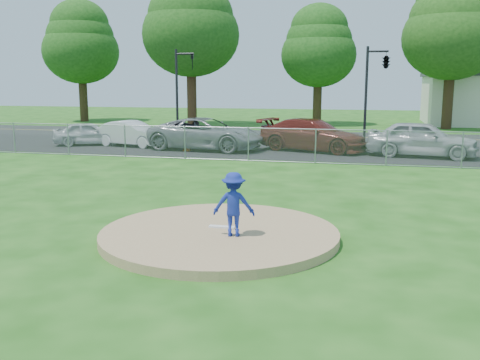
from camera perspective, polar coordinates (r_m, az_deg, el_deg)
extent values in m
plane|color=#184C10|center=(21.81, 4.88, 1.10)|extent=(120.00, 120.00, 0.00)
cylinder|color=#9B7C55|center=(12.22, -2.19, -5.81)|extent=(5.40, 5.40, 0.20)
cube|color=white|center=(12.37, -1.94, -5.02)|extent=(0.60, 0.15, 0.04)
cube|color=gray|center=(23.67, 5.64, 3.65)|extent=(40.00, 0.06, 1.50)
cube|color=black|center=(28.19, 6.87, 3.18)|extent=(50.00, 8.00, 0.01)
cube|color=black|center=(35.61, 8.27, 4.63)|extent=(60.00, 7.00, 0.01)
cylinder|color=#332312|center=(50.97, -16.36, 8.39)|extent=(0.74, 0.74, 4.20)
ellipsoid|color=#174813|center=(51.02, -16.60, 13.01)|extent=(6.72, 6.72, 5.71)
ellipsoid|color=#174813|center=(51.10, -16.67, 14.33)|extent=(5.91, 5.91, 5.03)
ellipsoid|color=#174813|center=(51.20, -16.74, 15.64)|extent=(5.11, 5.11, 4.34)
cylinder|color=#3B2115|center=(44.62, -5.17, 8.99)|extent=(0.78, 0.78, 4.90)
ellipsoid|color=#184612|center=(44.76, -5.27, 15.14)|extent=(7.84, 7.84, 6.66)
ellipsoid|color=#184612|center=(44.90, -5.30, 16.89)|extent=(6.90, 6.90, 5.86)
ellipsoid|color=#184612|center=(45.08, -5.33, 18.62)|extent=(5.96, 5.96, 5.06)
cylinder|color=#352313|center=(45.51, 8.24, 8.29)|extent=(0.72, 0.72, 3.85)
ellipsoid|color=#174913|center=(45.54, 8.37, 13.04)|extent=(6.16, 6.16, 5.24)
ellipsoid|color=#174913|center=(45.60, 8.40, 14.39)|extent=(5.42, 5.42, 4.61)
ellipsoid|color=#174913|center=(45.69, 8.44, 15.74)|extent=(4.68, 4.68, 3.98)
cylinder|color=#322012|center=(43.70, 21.30, 8.07)|extent=(0.76, 0.76, 4.55)
ellipsoid|color=#1C4913|center=(43.81, 21.69, 13.90)|extent=(7.28, 7.28, 6.19)
ellipsoid|color=#1C4913|center=(43.92, 21.81, 15.55)|extent=(6.41, 6.41, 5.45)
ellipsoid|color=#1C4913|center=(44.07, 21.92, 17.20)|extent=(5.53, 5.53, 4.70)
cylinder|color=black|center=(35.46, -6.75, 9.17)|extent=(0.16, 0.16, 5.60)
cylinder|color=black|center=(35.30, -5.89, 13.25)|extent=(1.20, 0.12, 0.12)
imported|color=black|center=(35.12, -5.12, 12.46)|extent=(0.16, 0.20, 1.00)
cylinder|color=black|center=(33.30, 13.28, 8.90)|extent=(0.16, 0.16, 5.60)
cylinder|color=black|center=(33.35, 14.52, 13.15)|extent=(1.20, 0.12, 0.12)
imported|color=black|center=(33.33, 15.33, 12.25)|extent=(0.53, 2.48, 1.00)
imported|color=navy|center=(11.58, -0.68, -2.60)|extent=(0.96, 0.63, 1.40)
cone|color=#E3510B|center=(27.80, -5.67, 3.89)|extent=(0.39, 0.39, 0.75)
imported|color=silver|center=(31.40, -15.80, 4.81)|extent=(4.15, 2.92, 1.31)
imported|color=white|center=(30.27, -11.45, 4.87)|extent=(4.45, 2.35, 1.39)
imported|color=gray|center=(28.15, -3.62, 4.94)|extent=(6.28, 3.42, 1.67)
imported|color=maroon|center=(27.83, 7.79, 4.78)|extent=(6.12, 3.96, 1.65)
imported|color=#B4B7B8|center=(26.82, 18.83, 4.18)|extent=(5.28, 2.80, 1.71)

